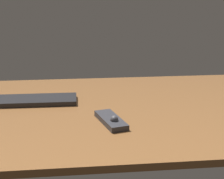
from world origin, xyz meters
The scene contains 3 objects.
desk centered at (0.00, 0.00, 1.00)cm, with size 140.00×84.00×2.00cm, color brown.
keyboard centered at (-36.92, 8.39, 2.85)cm, with size 45.32×11.49×1.70cm, color black.
media_remote centered at (-4.19, -15.16, 2.96)cm, with size 9.10×16.70×3.30cm.
Camera 1 is at (-15.38, -115.94, 41.10)cm, focal length 57.33 mm.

